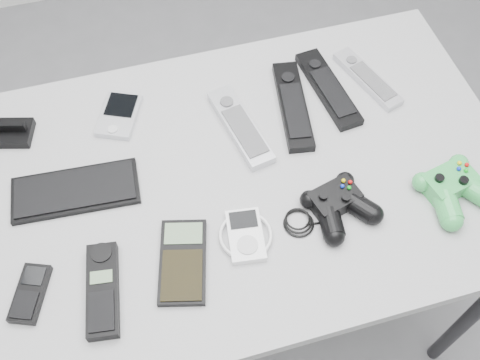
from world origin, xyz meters
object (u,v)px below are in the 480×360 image
object	(u,v)px
remote_black_a	(293,105)
calculator	(183,261)
remote_silver_a	(240,126)
remote_black_b	(328,88)
mobile_phone	(30,293)
remote_silver_b	(367,78)
pda	(119,115)
pda_keyboard	(75,190)
desk	(245,190)
cordless_handset	(103,290)
mp3_player	(246,235)
controller_black	(339,203)
controller_green	(454,187)

from	to	relation	value
remote_black_a	calculator	distance (m)	0.45
remote_silver_a	remote_black_b	bearing A→B (deg)	2.55
remote_silver_a	mobile_phone	xyz separation A→B (m)	(-0.48, -0.27, -0.00)
remote_black_b	remote_silver_b	world-z (taller)	remote_black_b
pda	remote_silver_b	distance (m)	0.58
remote_black_b	remote_black_a	bearing A→B (deg)	-170.09
pda_keyboard	calculator	size ratio (longest dim) A/B	1.49
remote_silver_a	mobile_phone	world-z (taller)	remote_silver_a
remote_black_b	calculator	world-z (taller)	remote_black_b
calculator	desk	bearing A→B (deg)	58.76
mobile_phone	cordless_handset	bearing A→B (deg)	7.88
remote_black_b	cordless_handset	distance (m)	0.67
desk	cordless_handset	size ratio (longest dim) A/B	6.36
remote_black_b	remote_silver_b	size ratio (longest dim) A/B	1.18
pda	remote_silver_a	world-z (taller)	remote_silver_a
cordless_handset	mp3_player	bearing A→B (deg)	15.52
desk	remote_silver_a	world-z (taller)	remote_silver_a
calculator	pda	bearing A→B (deg)	113.39
remote_silver_a	remote_silver_b	bearing A→B (deg)	-0.66
desk	controller_black	size ratio (longest dim) A/B	4.97
desk	calculator	size ratio (longest dim) A/B	6.63
desk	pda_keyboard	world-z (taller)	pda_keyboard
pda_keyboard	calculator	xyz separation A→B (m)	(0.18, -0.21, 0.00)
remote_silver_b	calculator	size ratio (longest dim) A/B	1.17
remote_black_b	controller_green	distance (m)	0.36
pda_keyboard	cordless_handset	world-z (taller)	cordless_handset
desk	calculator	distance (m)	0.25
calculator	cordless_handset	bearing A→B (deg)	-158.82
desk	mp3_player	size ratio (longest dim) A/B	10.22
calculator	pda_keyboard	bearing A→B (deg)	144.05
cordless_handset	mp3_player	distance (m)	0.29
mobile_phone	calculator	xyz separation A→B (m)	(0.28, -0.01, -0.00)
remote_black_b	mp3_player	xyz separation A→B (m)	(-0.29, -0.31, -0.00)
pda_keyboard	calculator	bearing A→B (deg)	-46.46
pda_keyboard	remote_silver_b	xyz separation A→B (m)	(0.70, 0.12, 0.00)
calculator	mobile_phone	bearing A→B (deg)	-168.23
pda	controller_black	distance (m)	0.52
remote_black_a	cordless_handset	xyz separation A→B (m)	(-0.48, -0.32, 0.00)
cordless_handset	mp3_player	size ratio (longest dim) A/B	1.61
remote_silver_a	remote_black_b	distance (m)	0.23
cordless_handset	mp3_player	xyz separation A→B (m)	(0.28, 0.04, -0.00)
pda	remote_silver_a	bearing A→B (deg)	1.48
remote_silver_a	controller_green	xyz separation A→B (m)	(0.37, -0.28, 0.01)
calculator	controller_black	bearing A→B (deg)	20.03
remote_silver_a	cordless_handset	world-z (taller)	cordless_handset
controller_green	remote_black_a	bearing A→B (deg)	116.36
cordless_handset	remote_silver_b	bearing A→B (deg)	35.73
remote_black_a	mobile_phone	size ratio (longest dim) A/B	2.22
pda_keyboard	controller_green	bearing A→B (deg)	-11.91
remote_silver_b	controller_green	world-z (taller)	controller_green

